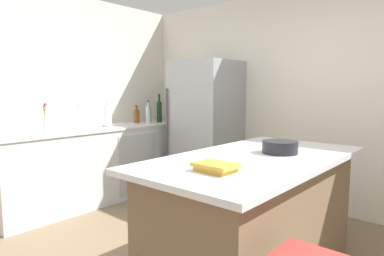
{
  "coord_description": "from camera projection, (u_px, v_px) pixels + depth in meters",
  "views": [
    {
      "loc": [
        1.6,
        -1.67,
        1.41
      ],
      "look_at": [
        -0.77,
        1.05,
        1.0
      ],
      "focal_mm": 31.5,
      "sensor_mm": 36.0,
      "label": 1
    }
  ],
  "objects": [
    {
      "name": "paper_towel_roll",
      "position": [
        107.0,
        116.0,
        4.34
      ],
      "size": [
        0.14,
        0.14,
        0.31
      ],
      "color": "gray",
      "rests_on": "counter_run_left"
    },
    {
      "name": "wine_bottle",
      "position": [
        159.0,
        111.0,
        4.92
      ],
      "size": [
        0.07,
        0.07,
        0.41
      ],
      "color": "#19381E",
      "rests_on": "counter_run_left"
    },
    {
      "name": "sink_faucet",
      "position": [
        79.0,
        116.0,
        4.1
      ],
      "size": [
        0.15,
        0.05,
        0.3
      ],
      "color": "silver",
      "rests_on": "counter_run_left"
    },
    {
      "name": "hot_sauce_bottle",
      "position": [
        168.0,
        116.0,
        5.09
      ],
      "size": [
        0.04,
        0.04,
        0.21
      ],
      "color": "red",
      "rests_on": "counter_run_left"
    },
    {
      "name": "counter_run_left",
      "position": [
        102.0,
        163.0,
        4.35
      ],
      "size": [
        0.66,
        2.67,
        0.94
      ],
      "color": "silver",
      "rests_on": "ground_plane"
    },
    {
      "name": "soda_bottle",
      "position": [
        148.0,
        114.0,
        4.81
      ],
      "size": [
        0.07,
        0.07,
        0.31
      ],
      "color": "silver",
      "rests_on": "counter_run_left"
    },
    {
      "name": "wall_rear",
      "position": [
        307.0,
        99.0,
        3.99
      ],
      "size": [
        6.0,
        0.1,
        2.6
      ],
      "primitive_type": "cube",
      "color": "silver",
      "rests_on": "ground_plane"
    },
    {
      "name": "mixing_bowl",
      "position": [
        280.0,
        147.0,
        2.61
      ],
      "size": [
        0.27,
        0.27,
        0.1
      ],
      "color": "black",
      "rests_on": "kitchen_island"
    },
    {
      "name": "refrigerator",
      "position": [
        206.0,
        129.0,
        4.53
      ],
      "size": [
        0.8,
        0.75,
        1.78
      ],
      "color": "#93969B",
      "rests_on": "ground_plane"
    },
    {
      "name": "whiskey_bottle",
      "position": [
        137.0,
        116.0,
        4.81
      ],
      "size": [
        0.08,
        0.08,
        0.25
      ],
      "color": "brown",
      "rests_on": "counter_run_left"
    },
    {
      "name": "kitchen_island",
      "position": [
        255.0,
        215.0,
        2.55
      ],
      "size": [
        1.01,
        1.94,
        0.92
      ],
      "color": "#7A6047",
      "rests_on": "ground_plane"
    },
    {
      "name": "vinegar_bottle",
      "position": [
        159.0,
        114.0,
        5.05
      ],
      "size": [
        0.05,
        0.05,
        0.3
      ],
      "color": "#994C23",
      "rests_on": "counter_run_left"
    },
    {
      "name": "cookbook_stack",
      "position": [
        216.0,
        167.0,
        2.03
      ],
      "size": [
        0.26,
        0.19,
        0.05
      ],
      "color": "gold",
      "rests_on": "kitchen_island"
    },
    {
      "name": "wall_left",
      "position": [
        24.0,
        99.0,
        3.91
      ],
      "size": [
        0.1,
        6.0,
        2.6
      ],
      "primitive_type": "cube",
      "color": "silver",
      "rests_on": "ground_plane"
    },
    {
      "name": "gin_bottle",
      "position": [
        149.0,
        114.0,
        4.92
      ],
      "size": [
        0.08,
        0.08,
        0.31
      ],
      "color": "#8CB79E",
      "rests_on": "counter_run_left"
    },
    {
      "name": "flower_vase",
      "position": [
        45.0,
        122.0,
        3.77
      ],
      "size": [
        0.07,
        0.07,
        0.33
      ],
      "color": "silver",
      "rests_on": "counter_run_left"
    },
    {
      "name": "syrup_bottle",
      "position": [
        168.0,
        114.0,
        5.21
      ],
      "size": [
        0.07,
        0.07,
        0.23
      ],
      "color": "#5B3319",
      "rests_on": "counter_run_left"
    }
  ]
}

